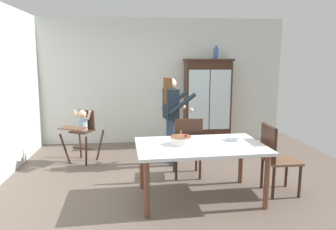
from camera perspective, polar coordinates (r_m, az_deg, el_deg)
name	(u,v)px	position (r m, az deg, el deg)	size (l,w,h in m)	color
ground_plane	(178,188)	(4.65, 1.74, -13.14)	(6.24, 6.24, 0.00)	#66564C
wall_back	(162,82)	(6.90, -1.09, 6.12)	(5.32, 0.06, 2.70)	silver
china_cabinet	(207,102)	(6.83, 7.16, 2.42)	(1.03, 0.48, 1.84)	#382116
ceramic_vase	(217,53)	(6.82, 8.84, 11.07)	(0.13, 0.13, 0.27)	#3D567F
high_chair_with_toddler	(82,126)	(5.78, -15.36, -2.03)	(0.77, 0.83, 0.95)	#382116
adult_person	(171,110)	(5.39, 0.59, 0.88)	(0.57, 0.55, 1.53)	#33425B
dining_table	(200,151)	(4.14, 5.87, -6.47)	(1.71, 1.10, 0.74)	silver
birthday_cake	(181,140)	(4.11, 2.32, -4.60)	(0.28, 0.28, 0.19)	white
serving_bowl	(233,138)	(4.39, 11.77, -4.20)	(0.18, 0.18, 0.06)	#B2BCC6
dining_chair_far_side	(188,143)	(4.85, 3.61, -5.19)	(0.45, 0.45, 0.96)	#382116
dining_chair_right_end	(275,154)	(4.54, 18.85, -6.82)	(0.45, 0.45, 0.96)	#382116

